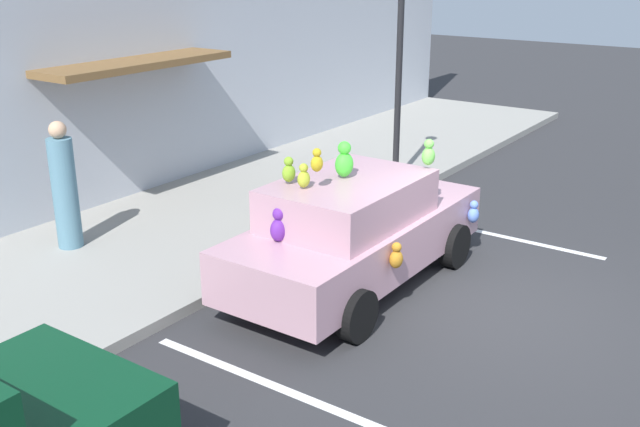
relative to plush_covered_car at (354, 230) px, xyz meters
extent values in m
plane|color=#2D2D30|center=(0.39, -1.79, -0.80)|extent=(60.00, 60.00, 0.00)
cube|color=gray|center=(0.39, 3.21, -0.72)|extent=(24.00, 4.00, 0.15)
cube|color=#B2B7C1|center=(0.39, 5.36, 2.40)|extent=(24.00, 0.30, 6.40)
cube|color=brown|center=(0.66, 4.81, 1.75)|extent=(3.60, 1.10, 0.12)
cube|color=silver|center=(2.92, -0.79, -0.80)|extent=(0.12, 3.60, 0.01)
cube|color=silver|center=(-2.59, -0.79, -0.80)|extent=(0.12, 3.60, 0.01)
cube|color=#BB8C9C|center=(0.06, 0.00, -0.16)|extent=(4.25, 1.68, 0.68)
cube|color=#BB8C9C|center=(-0.15, 0.00, 0.46)|extent=(2.21, 1.48, 0.56)
cylinder|color=black|center=(1.38, 0.84, -0.48)|extent=(0.64, 0.22, 0.64)
cylinder|color=black|center=(1.38, -0.84, -0.48)|extent=(0.64, 0.22, 0.64)
cylinder|color=black|center=(-1.26, 0.84, -0.48)|extent=(0.64, 0.22, 0.64)
cylinder|color=black|center=(-1.26, -0.84, -0.48)|extent=(0.64, 0.22, 0.64)
ellipsoid|color=#602596|center=(-1.24, 0.29, 0.33)|extent=(0.25, 0.20, 0.29)
sphere|color=#602596|center=(-1.24, 0.29, 0.53)|extent=(0.16, 0.16, 0.16)
ellipsoid|color=#BB684E|center=(1.13, 0.20, 0.33)|extent=(0.25, 0.20, 0.29)
sphere|color=#BB684E|center=(1.13, 0.20, 0.53)|extent=(0.16, 0.16, 0.16)
ellipsoid|color=#44DC35|center=(-0.11, 0.10, 0.92)|extent=(0.27, 0.22, 0.32)
sphere|color=#44DC35|center=(-0.11, 0.10, 1.14)|extent=(0.17, 0.17, 0.17)
ellipsoid|color=#7EB129|center=(-0.74, 0.52, 0.88)|extent=(0.19, 0.15, 0.22)
sphere|color=#7EB129|center=(-0.74, 0.52, 1.04)|extent=(0.12, 0.12, 0.12)
ellipsoid|color=#BC7A1F|center=(-0.50, -0.92, -0.02)|extent=(0.19, 0.16, 0.23)
sphere|color=#BC7A1F|center=(-0.50, -0.92, 0.14)|extent=(0.12, 0.12, 0.12)
ellipsoid|color=#ABBE2F|center=(-0.79, 0.25, 0.87)|extent=(0.18, 0.15, 0.21)
sphere|color=#ABBE2F|center=(-0.79, 0.25, 1.01)|extent=(0.11, 0.11, 0.11)
ellipsoid|color=#5D81DA|center=(1.79, -0.92, -0.12)|extent=(0.20, 0.16, 0.23)
sphere|color=#5D81DA|center=(1.79, -0.92, 0.04)|extent=(0.12, 0.12, 0.12)
ellipsoid|color=#6FD750|center=(0.90, -0.59, 0.91)|extent=(0.21, 0.17, 0.25)
sphere|color=#6FD750|center=(0.90, -0.59, 1.08)|extent=(0.13, 0.13, 0.13)
ellipsoid|color=gold|center=(-0.93, -0.29, 0.31)|extent=(0.21, 0.17, 0.25)
sphere|color=gold|center=(-0.93, -0.29, 0.48)|extent=(0.13, 0.13, 0.13)
ellipsoid|color=gold|center=(-0.74, 0.09, 1.08)|extent=(0.17, 0.14, 0.20)
sphere|color=gold|center=(-0.74, 0.09, 1.22)|extent=(0.11, 0.11, 0.11)
ellipsoid|color=#419029|center=(-1.04, 0.32, 0.33)|extent=(0.25, 0.20, 0.29)
sphere|color=#419029|center=(-1.04, 0.32, 0.53)|extent=(0.16, 0.16, 0.16)
ellipsoid|color=#9E723D|center=(1.53, 1.93, -0.40)|extent=(0.40, 0.33, 0.50)
sphere|color=#9E723D|center=(1.53, 1.93, -0.04)|extent=(0.28, 0.28, 0.28)
sphere|color=#9E723D|center=(1.43, 1.93, 0.06)|extent=(0.12, 0.12, 0.12)
sphere|color=#9E723D|center=(1.63, 1.93, 0.06)|extent=(0.12, 0.12, 0.12)
cylinder|color=black|center=(4.17, 1.71, 1.29)|extent=(0.12, 0.12, 3.87)
cylinder|color=slate|center=(-1.54, 4.03, 0.18)|extent=(0.36, 0.36, 1.65)
sphere|color=tan|center=(-1.54, 4.03, 1.13)|extent=(0.25, 0.25, 0.25)
camera|label=1|loc=(-7.79, -4.89, 3.49)|focal=41.37mm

